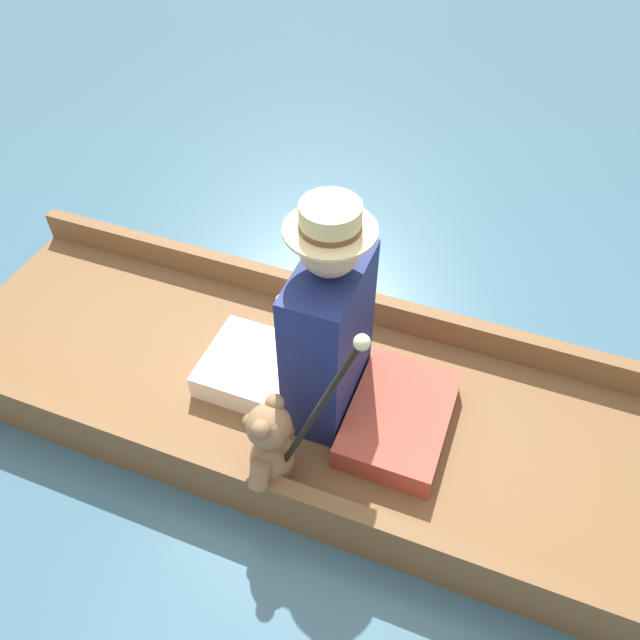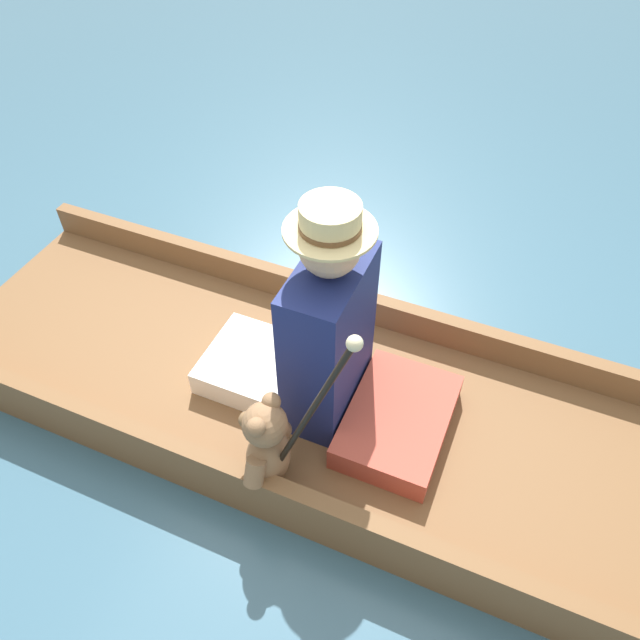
% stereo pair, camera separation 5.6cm
% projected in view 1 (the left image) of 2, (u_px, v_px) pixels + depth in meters
% --- Properties ---
extents(ground_plane, '(16.00, 16.00, 0.00)m').
position_uv_depth(ground_plane, '(286.00, 402.00, 2.58)').
color(ground_plane, '#385B70').
extents(punt_boat, '(1.02, 2.93, 0.24)m').
position_uv_depth(punt_boat, '(285.00, 391.00, 2.53)').
color(punt_boat, brown).
rests_on(punt_boat, ground_plane).
extents(seat_cushion, '(0.51, 0.36, 0.11)m').
position_uv_depth(seat_cushion, '(399.00, 418.00, 2.33)').
color(seat_cushion, '#B24738').
rests_on(seat_cushion, punt_boat).
extents(seated_person, '(0.41, 0.65, 0.93)m').
position_uv_depth(seated_person, '(313.00, 335.00, 2.22)').
color(seated_person, white).
rests_on(seated_person, punt_boat).
extents(teddy_bear, '(0.29, 0.17, 0.41)m').
position_uv_depth(teddy_bear, '(270.00, 448.00, 2.08)').
color(teddy_bear, '#846042').
rests_on(teddy_bear, punt_boat).
extents(wine_glass, '(0.07, 0.07, 0.08)m').
position_uv_depth(wine_glass, '(284.00, 303.00, 2.74)').
color(wine_glass, silver).
rests_on(wine_glass, punt_boat).
extents(walking_cane, '(0.04, 0.32, 0.88)m').
position_uv_depth(walking_cane, '(317.00, 411.00, 1.79)').
color(walking_cane, black).
rests_on(walking_cane, punt_boat).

